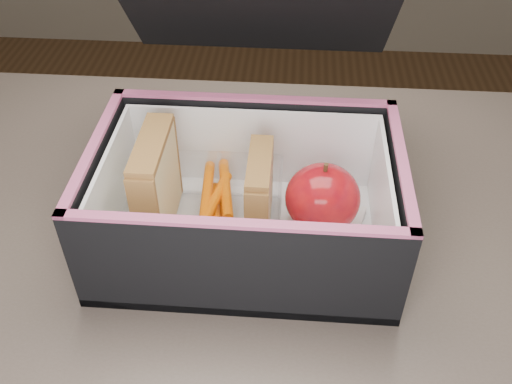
{
  "coord_description": "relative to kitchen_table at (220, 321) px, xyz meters",
  "views": [
    {
      "loc": [
        0.07,
        -0.4,
        1.22
      ],
      "look_at": [
        0.04,
        0.06,
        0.81
      ],
      "focal_mm": 40.0,
      "sensor_mm": 36.0,
      "label": 1
    }
  ],
  "objects": [
    {
      "name": "kitchen_table",
      "position": [
        0.0,
        0.0,
        0.0
      ],
      "size": [
        1.2,
        0.8,
        0.75
      ],
      "color": "brown",
      "rests_on": "ground"
    },
    {
      "name": "plastic_tub",
      "position": [
        -0.01,
        0.05,
        0.14
      ],
      "size": [
        0.16,
        0.11,
        0.06
      ],
      "primitive_type": null,
      "color": "white",
      "rests_on": "lunch_bag"
    },
    {
      "name": "sandwich_right",
      "position": [
        0.04,
        0.05,
        0.16
      ],
      "size": [
        0.02,
        0.09,
        0.1
      ],
      "color": "beige",
      "rests_on": "plastic_tub"
    },
    {
      "name": "lunch_bag",
      "position": [
        0.03,
        0.06,
        0.16
      ],
      "size": [
        0.32,
        0.35,
        0.28
      ],
      "color": "black",
      "rests_on": "kitchen_table"
    },
    {
      "name": "paper_napkin",
      "position": [
        0.12,
        0.06,
        0.11
      ],
      "size": [
        0.1,
        0.1,
        0.01
      ],
      "primitive_type": "cube",
      "rotation": [
        0.0,
        0.0,
        -0.28
      ],
      "color": "white",
      "rests_on": "lunch_bag"
    },
    {
      "name": "red_apple",
      "position": [
        0.11,
        0.06,
        0.15
      ],
      "size": [
        0.09,
        0.09,
        0.09
      ],
      "rotation": [
        0.0,
        0.0,
        0.12
      ],
      "color": "maroon",
      "rests_on": "paper_napkin"
    },
    {
      "name": "sandwich_left",
      "position": [
        -0.07,
        0.05,
        0.16
      ],
      "size": [
        0.03,
        0.1,
        0.11
      ],
      "color": "beige",
      "rests_on": "plastic_tub"
    },
    {
      "name": "carrot_sticks",
      "position": [
        -0.01,
        0.06,
        0.13
      ],
      "size": [
        0.04,
        0.15,
        0.03
      ],
      "color": "#D55200",
      "rests_on": "plastic_tub"
    }
  ]
}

